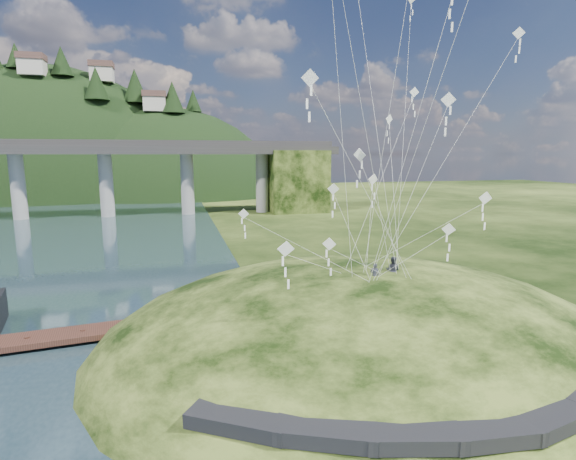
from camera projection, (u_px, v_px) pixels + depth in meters
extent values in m
plane|color=black|center=(246.00, 369.00, 25.84)|extent=(320.00, 320.00, 0.00)
ellipsoid|color=black|center=(361.00, 363.00, 29.94)|extent=(36.00, 32.00, 13.00)
cube|color=black|center=(239.00, 419.00, 17.49)|extent=(4.32, 3.62, 0.71)
cube|color=black|center=(326.00, 432.00, 16.63)|extent=(4.10, 2.97, 0.61)
cube|color=black|center=(413.00, 436.00, 16.40)|extent=(3.85, 2.37, 0.62)
cube|color=black|center=(492.00, 432.00, 16.70)|extent=(3.62, 1.83, 0.66)
cube|color=black|center=(554.00, 417.00, 17.62)|extent=(3.82, 2.27, 0.68)
cylinder|color=gray|center=(18.00, 185.00, 83.92)|extent=(2.60, 2.60, 13.00)
cylinder|color=gray|center=(106.00, 184.00, 87.67)|extent=(2.60, 2.60, 13.00)
cylinder|color=gray|center=(187.00, 183.00, 91.42)|extent=(2.60, 2.60, 13.00)
cylinder|color=gray|center=(262.00, 181.00, 95.17)|extent=(2.60, 2.60, 13.00)
cube|color=black|center=(296.00, 181.00, 96.98)|extent=(12.00, 11.00, 13.00)
ellipsoid|color=black|center=(53.00, 214.00, 137.60)|extent=(96.00, 68.00, 88.00)
ellipsoid|color=black|center=(171.00, 227.00, 139.09)|extent=(76.00, 56.00, 72.00)
cone|color=black|center=(15.00, 55.00, 118.17)|extent=(4.97, 4.97, 6.54)
cone|color=black|center=(61.00, 61.00, 119.21)|extent=(5.83, 5.83, 7.67)
cone|color=black|center=(96.00, 83.00, 117.66)|extent=(6.47, 6.47, 8.51)
cone|color=black|center=(135.00, 86.00, 126.38)|extent=(7.13, 7.13, 9.38)
cone|color=black|center=(172.00, 97.00, 124.65)|extent=(6.56, 6.56, 8.63)
cone|color=black|center=(193.00, 101.00, 131.45)|extent=(4.88, 4.88, 6.42)
cube|color=beige|center=(32.00, 68.00, 116.06)|extent=(6.00, 5.00, 4.00)
cube|color=brown|center=(31.00, 57.00, 115.61)|extent=(6.40, 5.40, 1.60)
cube|color=beige|center=(102.00, 75.00, 125.68)|extent=(6.00, 5.00, 4.00)
cube|color=brown|center=(101.00, 65.00, 125.23)|extent=(6.40, 5.40, 1.60)
cube|color=beige|center=(155.00, 104.00, 124.72)|extent=(6.00, 5.00, 4.00)
cube|color=brown|center=(154.00, 94.00, 124.27)|extent=(6.40, 5.40, 1.60)
cube|color=#321B14|center=(83.00, 333.00, 29.81)|extent=(15.30, 4.28, 0.38)
cylinder|color=#321B14|center=(28.00, 345.00, 28.69)|extent=(0.32, 0.32, 1.08)
cylinder|color=#321B14|center=(83.00, 337.00, 29.86)|extent=(0.32, 0.32, 1.08)
cylinder|color=#321B14|center=(134.00, 330.00, 31.03)|extent=(0.32, 0.32, 1.08)
cylinder|color=#321B14|center=(182.00, 324.00, 32.20)|extent=(0.32, 0.32, 1.08)
imported|color=#282A36|center=(375.00, 263.00, 27.17)|extent=(0.63, 0.50, 1.49)
imported|color=#282A36|center=(393.00, 256.00, 28.30)|extent=(1.10, 1.10, 1.80)
cube|color=white|center=(360.00, 155.00, 25.17)|extent=(0.48, 0.64, 0.74)
cube|color=white|center=(359.00, 165.00, 25.26)|extent=(0.09, 0.07, 0.44)
cube|color=white|center=(359.00, 174.00, 25.35)|extent=(0.09, 0.07, 0.44)
cube|color=white|center=(359.00, 184.00, 25.44)|extent=(0.09, 0.07, 0.44)
cube|color=white|center=(244.00, 214.00, 34.62)|extent=(0.80, 0.25, 0.79)
cube|color=white|center=(244.00, 221.00, 34.72)|extent=(0.11, 0.03, 0.47)
cube|color=white|center=(244.00, 228.00, 34.81)|extent=(0.11, 0.03, 0.47)
cube|color=white|center=(244.00, 236.00, 34.91)|extent=(0.11, 0.03, 0.47)
cube|color=white|center=(286.00, 249.00, 21.28)|extent=(0.84, 0.28, 0.81)
cube|color=white|center=(286.00, 261.00, 21.38)|extent=(0.11, 0.05, 0.48)
cube|color=white|center=(286.00, 273.00, 21.48)|extent=(0.11, 0.05, 0.48)
cube|color=white|center=(286.00, 285.00, 21.58)|extent=(0.11, 0.05, 0.48)
cube|color=white|center=(485.00, 198.00, 27.12)|extent=(0.82, 0.24, 0.81)
cube|color=white|center=(485.00, 208.00, 27.22)|extent=(0.11, 0.03, 0.48)
cube|color=white|center=(484.00, 217.00, 27.32)|extent=(0.11, 0.03, 0.48)
cube|color=white|center=(483.00, 227.00, 27.42)|extent=(0.11, 0.03, 0.48)
cube|color=white|center=(329.00, 244.00, 25.52)|extent=(0.72, 0.39, 0.77)
cube|color=white|center=(329.00, 253.00, 25.62)|extent=(0.10, 0.04, 0.45)
cube|color=white|center=(329.00, 263.00, 25.71)|extent=(0.10, 0.04, 0.45)
cube|color=white|center=(329.00, 272.00, 25.80)|extent=(0.10, 0.04, 0.45)
cube|color=white|center=(373.00, 179.00, 30.50)|extent=(0.78, 0.25, 0.78)
cube|color=white|center=(373.00, 188.00, 30.60)|extent=(0.10, 0.07, 0.46)
cube|color=white|center=(373.00, 196.00, 30.69)|extent=(0.10, 0.07, 0.46)
cube|color=white|center=(372.00, 204.00, 30.79)|extent=(0.10, 0.07, 0.46)
cube|color=white|center=(310.00, 78.00, 21.28)|extent=(0.81, 0.32, 0.83)
cube|color=white|center=(310.00, 91.00, 21.38)|extent=(0.11, 0.03, 0.49)
cube|color=white|center=(310.00, 104.00, 21.48)|extent=(0.11, 0.03, 0.49)
cube|color=white|center=(310.00, 117.00, 21.58)|extent=(0.11, 0.03, 0.49)
cube|color=white|center=(411.00, 6.00, 32.89)|extent=(0.09, 0.04, 0.39)
cube|color=white|center=(411.00, 13.00, 32.97)|extent=(0.09, 0.04, 0.39)
cube|color=white|center=(411.00, 19.00, 33.05)|extent=(0.09, 0.04, 0.39)
cube|color=white|center=(414.00, 92.00, 32.19)|extent=(0.71, 0.15, 0.71)
cube|color=white|center=(414.00, 99.00, 32.27)|extent=(0.09, 0.03, 0.41)
cube|color=white|center=(414.00, 107.00, 32.35)|extent=(0.09, 0.03, 0.41)
cube|color=white|center=(413.00, 114.00, 32.44)|extent=(0.09, 0.03, 0.41)
cube|color=white|center=(448.00, 100.00, 24.90)|extent=(0.75, 0.41, 0.82)
cube|color=white|center=(448.00, 111.00, 25.00)|extent=(0.11, 0.05, 0.48)
cube|color=white|center=(447.00, 121.00, 25.09)|extent=(0.11, 0.05, 0.48)
cube|color=white|center=(447.00, 132.00, 25.19)|extent=(0.11, 0.05, 0.48)
cube|color=white|center=(519.00, 33.00, 25.41)|extent=(0.57, 0.42, 0.67)
cube|color=white|center=(518.00, 42.00, 25.49)|extent=(0.09, 0.05, 0.39)
cube|color=white|center=(517.00, 51.00, 25.57)|extent=(0.09, 0.05, 0.39)
cube|color=white|center=(517.00, 59.00, 25.65)|extent=(0.09, 0.05, 0.39)
cube|color=white|center=(389.00, 119.00, 35.84)|extent=(0.73, 0.38, 0.79)
cube|color=white|center=(389.00, 126.00, 35.93)|extent=(0.09, 0.07, 0.46)
cube|color=white|center=(389.00, 133.00, 36.03)|extent=(0.09, 0.07, 0.46)
cube|color=white|center=(388.00, 140.00, 36.12)|extent=(0.09, 0.07, 0.46)
cube|color=white|center=(333.00, 189.00, 33.68)|extent=(0.89, 0.30, 0.87)
cube|color=white|center=(333.00, 197.00, 33.78)|extent=(0.12, 0.04, 0.52)
cube|color=white|center=(333.00, 206.00, 33.89)|extent=(0.12, 0.04, 0.52)
cube|color=white|center=(333.00, 214.00, 34.00)|extent=(0.12, 0.04, 0.52)
cube|color=white|center=(453.00, 1.00, 22.15)|extent=(0.10, 0.08, 0.48)
cube|color=white|center=(452.00, 14.00, 22.25)|extent=(0.10, 0.08, 0.48)
cube|color=white|center=(451.00, 26.00, 22.34)|extent=(0.10, 0.08, 0.48)
cube|color=white|center=(449.00, 229.00, 26.38)|extent=(0.71, 0.41, 0.76)
cube|color=white|center=(448.00, 239.00, 26.48)|extent=(0.10, 0.04, 0.45)
cube|color=white|center=(447.00, 248.00, 26.57)|extent=(0.10, 0.04, 0.45)
cube|color=white|center=(447.00, 257.00, 26.66)|extent=(0.10, 0.04, 0.45)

